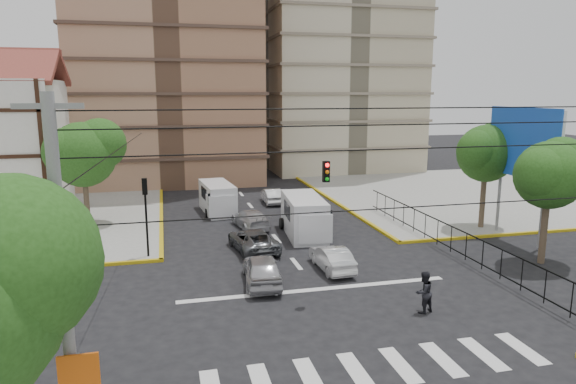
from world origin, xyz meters
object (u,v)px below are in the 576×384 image
object	(u,v)px
traffic_light_nw	(146,204)
pedestrian_crosswalk	(424,292)
car_silver_front_left	(262,269)
van_right_lane	(305,218)
van_left_lane	(218,199)
car_white_front_right	(332,258)

from	to	relation	value
traffic_light_nw	pedestrian_crosswalk	bearing A→B (deg)	-41.48
car_silver_front_left	pedestrian_crosswalk	xyz separation A→B (m)	(5.96, -4.86, 0.17)
car_silver_front_left	pedestrian_crosswalk	size ratio (longest dim) A/B	2.40
van_right_lane	traffic_light_nw	bearing A→B (deg)	-161.64
van_left_lane	car_white_front_right	bearing A→B (deg)	-78.49
van_right_lane	pedestrian_crosswalk	distance (m)	12.56
car_silver_front_left	car_white_front_right	world-z (taller)	car_silver_front_left
traffic_light_nw	van_left_lane	bearing A→B (deg)	63.80
van_left_lane	traffic_light_nw	bearing A→B (deg)	-121.96
van_left_lane	car_silver_front_left	xyz separation A→B (m)	(0.51, -15.30, -0.38)
van_right_lane	car_white_front_right	bearing A→B (deg)	-88.28
traffic_light_nw	car_white_front_right	bearing A→B (deg)	-23.88
van_left_lane	car_white_front_right	distance (m)	14.88
van_right_lane	car_white_front_right	size ratio (longest dim) A/B	1.50
car_white_front_right	pedestrian_crosswalk	bearing A→B (deg)	107.17
car_silver_front_left	traffic_light_nw	bearing A→B (deg)	-38.39
traffic_light_nw	van_right_lane	world-z (taller)	traffic_light_nw
van_left_lane	pedestrian_crosswalk	world-z (taller)	van_left_lane
van_right_lane	pedestrian_crosswalk	bearing A→B (deg)	-77.34
traffic_light_nw	van_left_lane	distance (m)	11.39
van_right_lane	pedestrian_crosswalk	world-z (taller)	van_right_lane
traffic_light_nw	car_silver_front_left	bearing A→B (deg)	-43.80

